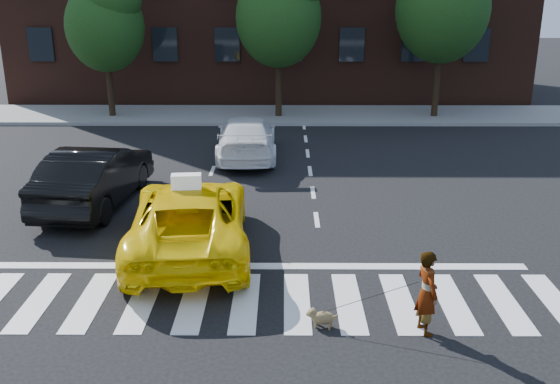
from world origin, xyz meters
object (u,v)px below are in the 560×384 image
dog (321,317)px  tree_left (105,17)px  tree_mid (279,7)px  black_sedan (95,176)px  woman (427,293)px  taxi (190,218)px  white_suv (247,137)px

dog → tree_left: bearing=131.8°
tree_mid → black_sedan: size_ratio=1.41×
tree_left → tree_mid: tree_mid is taller
tree_left → woman: 21.04m
taxi → woman: bearing=137.3°
black_sedan → woman: 10.11m
tree_mid → white_suv: tree_mid is taller
tree_mid → taxi: tree_mid is taller
tree_mid → taxi: 15.18m
white_suv → tree_mid: bearing=-101.6°
dog → taxi: bearing=146.3°
tree_left → black_sedan: tree_left is taller
tree_mid → white_suv: bearing=-99.5°
tree_mid → dog: bearing=-87.2°
white_suv → woman: 12.13m
tree_left → dog: bearing=-64.9°
tree_mid → woman: bearing=-81.5°
taxi → woman: 5.83m
tree_left → taxi: 15.95m
taxi → black_sedan: (-3.03, 3.06, 0.05)m
taxi → black_sedan: 4.31m
woman → dog: (-1.81, 0.16, -0.58)m
tree_mid → woman: (2.69, -18.05, -4.08)m
tree_left → woman: size_ratio=4.20×
tree_left → dog: 20.20m
tree_left → black_sedan: (2.53, -11.44, -3.61)m
woman → white_suv: bearing=2.4°
taxi → white_suv: taxi is taller
tree_left → white_suv: tree_left is taller
tree_left → white_suv: (6.41, -6.52, -3.72)m
woman → dog: woman is taller
black_sedan → dog: bearing=137.7°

